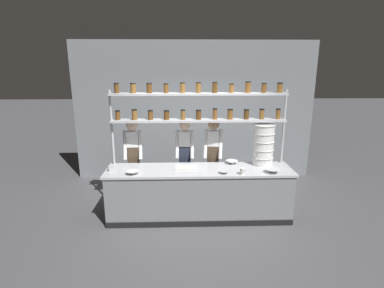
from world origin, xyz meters
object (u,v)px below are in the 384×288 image
cutting_board (186,168)px  prep_bowl_near_left (273,171)px  chef_center (185,155)px  serving_cup_front (110,169)px  container_stack (263,145)px  prep_bowl_center_back (232,162)px  chef_right (213,155)px  chef_left (134,156)px  prep_bowl_center_front (224,172)px  serving_cup_by_board (243,171)px  prep_bowl_near_right (133,173)px  spice_shelf_unit (199,109)px

cutting_board → prep_bowl_near_left: (1.47, -0.28, 0.02)m
chef_center → serving_cup_front: 1.47m
container_stack → prep_bowl_center_back: container_stack is taller
chef_center → prep_bowl_center_back: size_ratio=7.70×
chef_right → cutting_board: 0.75m
chef_center → chef_right: bearing=-2.9°
chef_right → container_stack: chef_right is taller
chef_left → chef_center: 0.99m
prep_bowl_near_left → prep_bowl_center_front: bearing=-179.3°
chef_left → chef_center: size_ratio=1.01×
container_stack → cutting_board: size_ratio=1.87×
chef_left → chef_right: size_ratio=1.00×
cutting_board → serving_cup_front: bearing=-175.3°
chef_right → serving_cup_by_board: chef_right is taller
prep_bowl_near_left → prep_bowl_near_right: prep_bowl_near_left is taller
serving_cup_front → chef_left: bearing=63.9°
prep_bowl_center_front → container_stack: bearing=30.6°
spice_shelf_unit → serving_cup_by_board: 1.34m
container_stack → prep_bowl_center_front: 0.97m
prep_bowl_center_back → serving_cup_by_board: size_ratio=2.02×
chef_center → prep_bowl_center_front: 1.09m
spice_shelf_unit → prep_bowl_center_front: (0.40, -0.57, -0.99)m
prep_bowl_center_front → serving_cup_front: (-1.95, 0.18, 0.03)m
spice_shelf_unit → serving_cup_by_board: bearing=-41.5°
chef_left → prep_bowl_near_left: size_ratio=6.91×
chef_left → prep_bowl_center_back: chef_left is taller
spice_shelf_unit → chef_left: 1.58m
container_stack → cutting_board: container_stack is taller
cutting_board → serving_cup_front: (-1.32, -0.11, 0.03)m
prep_bowl_near_left → serving_cup_front: (-2.79, 0.17, 0.01)m
chef_right → serving_cup_front: 1.95m
spice_shelf_unit → chef_center: bearing=130.6°
container_stack → prep_bowl_near_left: 0.57m
chef_right → serving_cup_by_board: size_ratio=15.74×
cutting_board → chef_center: bearing=91.7°
chef_right → prep_bowl_center_front: chef_right is taller
spice_shelf_unit → container_stack: 1.34m
spice_shelf_unit → prep_bowl_near_left: bearing=-24.3°
serving_cup_front → cutting_board: bearing=4.7°
chef_left → serving_cup_front: (-0.31, -0.63, -0.03)m
chef_center → prep_bowl_near_right: size_ratio=7.81×
chef_center → cutting_board: (0.02, -0.58, -0.06)m
spice_shelf_unit → cutting_board: bearing=-130.3°
spice_shelf_unit → prep_bowl_center_front: bearing=-55.0°
prep_bowl_center_front → serving_cup_by_board: 0.31m
spice_shelf_unit → cutting_board: 1.07m
prep_bowl_center_back → serving_cup_front: bearing=-171.3°
chef_center → prep_bowl_center_back: (0.87, -0.35, -0.04)m
cutting_board → serving_cup_front: size_ratio=4.27×
spice_shelf_unit → chef_center: 1.02m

